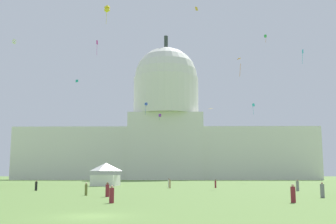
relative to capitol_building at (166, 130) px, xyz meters
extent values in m
plane|color=olive|center=(-0.85, -160.84, -22.26)|extent=(800.00, 800.00, 0.00)
cube|color=silver|center=(-33.49, 0.00, -10.78)|extent=(66.99, 20.30, 22.97)
cube|color=silver|center=(33.49, 0.00, -10.78)|extent=(66.99, 20.30, 22.97)
cube|color=silver|center=(0.00, 0.00, -7.67)|extent=(32.83, 22.33, 29.18)
cylinder|color=silver|center=(0.00, 0.00, 15.53)|extent=(29.84, 29.84, 17.23)
sphere|color=silver|center=(0.00, 0.00, 24.15)|extent=(29.15, 29.15, 29.15)
cylinder|color=#2D3833|center=(0.00, 0.00, 41.75)|extent=(1.80, 1.80, 6.04)
cube|color=white|center=(-10.94, -96.12, -21.08)|extent=(5.79, 6.88, 2.36)
pyramid|color=white|center=(-10.94, -96.12, -18.13)|extent=(6.08, 7.22, 1.77)
cylinder|color=maroon|center=(-3.47, -139.02, -21.55)|extent=(0.61, 0.61, 1.42)
sphere|color=brown|center=(-3.47, -139.02, -20.72)|extent=(0.35, 0.35, 0.25)
cylinder|color=maroon|center=(11.89, -108.85, -21.60)|extent=(0.39, 0.39, 1.34)
sphere|color=brown|center=(11.89, -108.85, -20.80)|extent=(0.31, 0.31, 0.26)
cylinder|color=gray|center=(23.35, -122.08, -21.50)|extent=(0.54, 0.54, 1.53)
sphere|color=#A37556|center=(23.35, -122.08, -20.63)|extent=(0.25, 0.25, 0.21)
cylinder|color=black|center=(-17.65, -121.58, -21.56)|extent=(0.42, 0.42, 1.40)
sphere|color=#A37556|center=(-17.65, -121.58, -20.75)|extent=(0.23, 0.23, 0.21)
cylinder|color=gray|center=(20.87, -140.12, -21.51)|extent=(0.63, 0.63, 1.50)
sphere|color=tan|center=(20.87, -140.12, -20.65)|extent=(0.30, 0.30, 0.22)
cylinder|color=silver|center=(3.06, -101.99, -21.55)|extent=(0.41, 0.41, 1.43)
sphere|color=brown|center=(3.06, -101.99, -20.71)|extent=(0.29, 0.29, 0.25)
cylinder|color=olive|center=(-6.58, -136.06, -21.59)|extent=(0.35, 0.35, 1.35)
sphere|color=beige|center=(-6.58, -136.06, -20.79)|extent=(0.27, 0.27, 0.25)
cylinder|color=maroon|center=(-1.40, -149.21, -21.57)|extent=(0.54, 0.54, 1.38)
sphere|color=beige|center=(-1.40, -149.21, -20.77)|extent=(0.29, 0.29, 0.24)
cylinder|color=maroon|center=(15.30, -148.38, -21.53)|extent=(0.63, 0.63, 1.47)
sphere|color=beige|center=(15.30, -148.38, -20.67)|extent=(0.35, 0.35, 0.25)
cylinder|color=tan|center=(3.34, -110.46, -21.58)|extent=(0.41, 0.41, 1.37)
sphere|color=#A37556|center=(3.34, -110.46, -20.77)|extent=(0.26, 0.26, 0.24)
pyramid|color=gold|center=(16.52, -45.57, 2.42)|extent=(1.48, 0.92, 0.26)
cube|color=#33BCDB|center=(31.76, -44.30, 4.25)|extent=(0.90, 0.96, 1.07)
cylinder|color=#33BCDB|center=(31.61, -44.30, 2.26)|extent=(0.33, 0.22, 2.98)
cube|color=yellow|center=(-13.25, -85.97, 22.34)|extent=(1.49, 1.43, 0.85)
cube|color=yellow|center=(-13.25, -85.97, 23.06)|extent=(1.49, 1.43, 0.85)
cylinder|color=yellow|center=(-13.38, -85.97, 20.36)|extent=(0.13, 0.12, 3.49)
cube|color=white|center=(-31.03, -100.63, 8.97)|extent=(1.05, 1.03, 0.54)
cube|color=white|center=(-31.03, -100.63, 9.44)|extent=(1.05, 1.03, 0.54)
cube|color=teal|center=(-27.89, -55.85, 10.25)|extent=(1.00, 0.98, 0.43)
cube|color=teal|center=(-27.89, -55.85, 10.67)|extent=(1.00, 0.98, 0.43)
cube|color=green|center=(38.69, -36.01, 31.91)|extent=(1.10, 1.09, 0.44)
cube|color=green|center=(38.69, -36.01, 32.45)|extent=(1.10, 1.09, 0.44)
cylinder|color=orange|center=(38.80, -36.01, 30.72)|extent=(0.27, 0.24, 2.02)
pyramid|color=orange|center=(18.99, -99.10, 5.19)|extent=(0.97, 1.43, 0.32)
cylinder|color=orange|center=(18.62, -99.15, 2.88)|extent=(0.41, 0.46, 3.02)
cube|color=purple|center=(-1.95, -21.69, 3.55)|extent=(1.09, 1.14, 0.61)
cube|color=purple|center=(-1.95, -21.69, 4.11)|extent=(1.09, 1.14, 0.61)
cylinder|color=green|center=(-2.15, -21.69, 2.56)|extent=(0.26, 0.20, 1.54)
cube|color=blue|center=(-6.26, -40.13, 5.17)|extent=(1.09, 1.08, 0.45)
cube|color=blue|center=(-6.26, -40.13, 5.67)|extent=(1.09, 1.08, 0.45)
cylinder|color=blue|center=(-6.41, -40.13, 3.28)|extent=(0.26, 0.50, 3.42)
cube|color=#D1339E|center=(-19.69, -65.40, 20.42)|extent=(0.40, 0.77, 1.35)
cylinder|color=#D1339E|center=(-19.69, -65.40, 18.06)|extent=(0.12, 0.42, 3.45)
cube|color=gold|center=(11.78, -51.31, 36.96)|extent=(1.16, 0.67, 1.54)
cube|color=#33BCDB|center=(37.12, -84.50, 11.43)|extent=(0.24, 0.54, 1.05)
cylinder|color=#33BCDB|center=(36.95, -84.50, 9.54)|extent=(0.23, 0.24, 2.75)
camera|label=1|loc=(4.46, -187.42, -19.61)|focal=44.15mm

